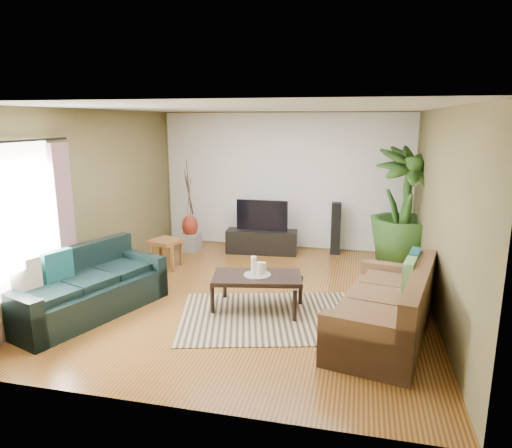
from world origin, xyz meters
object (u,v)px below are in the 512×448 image
(vase, at_px, (190,226))
(side_table, at_px, (166,254))
(sofa_left, at_px, (86,283))
(coffee_table, at_px, (257,292))
(sofa_right, at_px, (384,302))
(tv_stand, at_px, (262,242))
(potted_plant, at_px, (404,207))
(speaker_right, at_px, (336,228))
(television, at_px, (262,215))
(speaker_left, at_px, (243,227))
(pedestal, at_px, (190,242))

(vase, height_order, side_table, vase)
(sofa_left, distance_m, coffee_table, 2.29)
(sofa_right, xyz_separation_m, tv_stand, (-2.16, 3.07, -0.20))
(sofa_right, bearing_deg, tv_stand, -132.12)
(tv_stand, height_order, potted_plant, potted_plant)
(potted_plant, bearing_deg, speaker_right, 160.98)
(sofa_left, xyz_separation_m, television, (1.67, 3.32, 0.32))
(speaker_right, relative_size, side_table, 1.98)
(tv_stand, height_order, side_table, side_table)
(sofa_right, bearing_deg, sofa_left, -73.66)
(sofa_left, xyz_separation_m, side_table, (0.22, 2.05, -0.17))
(television, distance_m, speaker_left, 0.55)
(sofa_right, xyz_separation_m, vase, (-3.57, 2.91, 0.07))
(sofa_right, relative_size, vase, 4.85)
(speaker_left, xyz_separation_m, vase, (-0.99, -0.37, 0.04))
(sofa_left, bearing_deg, sofa_right, -66.67)
(potted_plant, height_order, side_table, potted_plant)
(television, height_order, speaker_right, television)
(speaker_right, distance_m, potted_plant, 1.37)
(television, bearing_deg, speaker_left, 155.72)
(sofa_right, relative_size, side_table, 4.20)
(coffee_table, bearing_deg, tv_stand, 90.17)
(sofa_left, bearing_deg, potted_plant, -33.48)
(coffee_table, relative_size, pedestal, 3.47)
(speaker_left, distance_m, speaker_right, 1.82)
(television, relative_size, speaker_left, 1.09)
(potted_plant, bearing_deg, television, 176.64)
(sofa_right, height_order, potted_plant, potted_plant)
(sofa_left, height_order, potted_plant, potted_plant)
(television, xyz_separation_m, pedestal, (-1.42, -0.17, -0.58))
(sofa_right, bearing_deg, pedestal, -116.43)
(television, distance_m, vase, 1.45)
(coffee_table, xyz_separation_m, tv_stand, (-0.52, 2.66, -0.02))
(television, relative_size, vase, 2.28)
(speaker_left, height_order, potted_plant, potted_plant)
(pedestal, relative_size, side_table, 0.68)
(vase, distance_m, side_table, 1.13)
(sofa_left, distance_m, television, 3.73)
(sofa_right, height_order, side_table, sofa_right)
(pedestal, bearing_deg, sofa_right, -39.20)
(speaker_left, distance_m, vase, 1.05)
(pedestal, bearing_deg, television, 6.97)
(coffee_table, height_order, tv_stand, coffee_table)
(coffee_table, height_order, pedestal, coffee_table)
(television, relative_size, pedestal, 2.92)
(speaker_left, height_order, speaker_right, speaker_right)
(vase, bearing_deg, sofa_left, -94.57)
(potted_plant, relative_size, side_table, 4.13)
(sofa_left, relative_size, potted_plant, 1.01)
(sofa_right, xyz_separation_m, potted_plant, (0.42, 2.93, 0.62))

